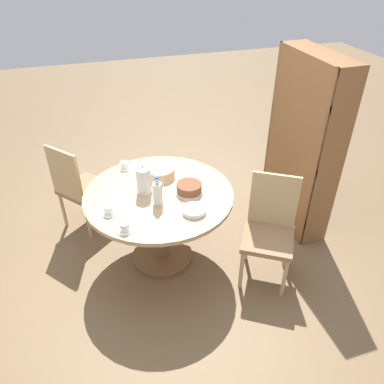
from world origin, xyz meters
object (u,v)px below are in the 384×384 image
cake_main (161,172)px  cup_c (125,228)px  cup_a (124,166)px  cup_b (109,211)px  chair_b (270,228)px  water_bottle (158,193)px  bookshelf (300,147)px  chair_a (79,186)px  coffee_pot (144,180)px  cake_second (189,188)px

cake_main → cup_c: size_ratio=2.14×
cup_a → cup_b: (0.65, -0.22, 0.00)m
chair_b → cup_b: chair_b is taller
water_bottle → cup_a: (-0.64, -0.18, -0.08)m
cake_main → cup_a: (-0.24, -0.30, -0.01)m
bookshelf → cake_main: (-0.06, -1.38, -0.07)m
chair_a → cake_main: 0.91m
chair_b → water_bottle: size_ratio=3.70×
cup_c → bookshelf: bearing=108.4°
cake_main → cup_a: size_ratio=2.14×
bookshelf → coffee_pot: bookshelf is taller
chair_a → water_bottle: 1.10m
cup_c → chair_a: bearing=-164.1°
chair_a → cup_a: (0.20, 0.45, 0.27)m
cake_second → cake_main: bearing=-152.4°
water_bottle → cup_b: size_ratio=1.97×
coffee_pot → cup_b: coffee_pot is taller
coffee_pot → cup_a: (-0.44, -0.10, -0.10)m
cup_a → cake_main: bearing=51.2°
cake_main → water_bottle: bearing=-16.5°
bookshelf → cup_a: 1.71m
chair_b → coffee_pot: bearing=-175.3°
cup_c → cup_a: bearing=171.4°
bookshelf → cup_a: (-0.29, -1.68, -0.08)m
water_bottle → cake_second: water_bottle is taller
bookshelf → cup_c: bookshelf is taller
chair_a → chair_b: same height
cup_b → water_bottle: bearing=91.8°
coffee_pot → cup_b: (0.21, -0.33, -0.10)m
cake_main → cup_b: 0.66m
cake_second → water_bottle: bearing=-74.5°
cake_second → cup_a: (-0.56, -0.46, -0.01)m
cake_main → coffee_pot: bearing=-43.1°
bookshelf → cup_b: bookshelf is taller
chair_b → cake_main: size_ratio=3.42×
chair_b → water_bottle: water_bottle is taller
chair_a → coffee_pot: bearing=-179.1°
cup_c → chair_b: bearing=87.8°
cake_second → coffee_pot: bearing=-107.9°
cake_main → chair_a: bearing=-120.6°
cup_b → cake_main: bearing=128.6°
coffee_pot → cake_second: size_ratio=1.12×
cup_b → cup_c: 0.26m
bookshelf → coffee_pot: bearing=95.4°
cup_a → coffee_pot: bearing=13.1°
chair_a → cup_b: 0.92m
water_bottle → cake_main: 0.42m
cake_second → cup_b: 0.69m
chair_a → cake_second: 1.22m
water_bottle → cup_b: bearing=-88.2°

